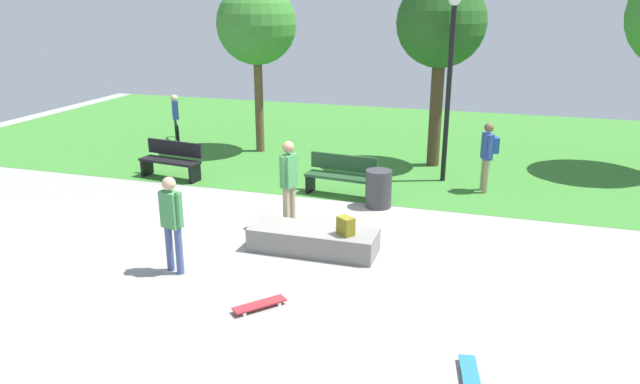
{
  "coord_description": "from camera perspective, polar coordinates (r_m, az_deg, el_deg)",
  "views": [
    {
      "loc": [
        3.25,
        -9.84,
        4.3
      ],
      "look_at": [
        0.27,
        -0.2,
        0.97
      ],
      "focal_mm": 33.24,
      "sensor_mm": 36.0,
      "label": 1
    }
  ],
  "objects": [
    {
      "name": "tree_leaning_ash",
      "position": [
        17.01,
        -6.13,
        15.66
      ],
      "size": [
        2.21,
        2.21,
        4.7
      ],
      "color": "brown",
      "rests_on": "grass_lawn"
    },
    {
      "name": "ground_plane",
      "position": [
        11.22,
        -1.03,
        -4.29
      ],
      "size": [
        28.0,
        28.0,
        0.0
      ],
      "primitive_type": "plane",
      "color": "gray"
    },
    {
      "name": "skateboard_by_ledge",
      "position": [
        8.78,
        -5.83,
        -10.72
      ],
      "size": [
        0.68,
        0.73,
        0.08
      ],
      "color": "#A5262D",
      "rests_on": "ground_plane"
    },
    {
      "name": "park_bench_far_left",
      "position": [
        15.15,
        -14.11,
        3.08
      ],
      "size": [
        1.65,
        0.68,
        0.91
      ],
      "color": "black",
      "rests_on": "ground_plane"
    },
    {
      "name": "cyclist_on_bicycle",
      "position": [
        18.84,
        -13.68,
        6.51
      ],
      "size": [
        1.04,
        1.56,
        1.52
      ],
      "color": "black",
      "rests_on": "ground_plane"
    },
    {
      "name": "backpack_on_ledge",
      "position": [
        10.16,
        2.49,
        -3.29
      ],
      "size": [
        0.34,
        0.33,
        0.32
      ],
      "primitive_type": "cube",
      "rotation": [
        0.0,
        0.0,
        5.67
      ],
      "color": "olive",
      "rests_on": "concrete_ledge"
    },
    {
      "name": "trash_bin",
      "position": [
        12.72,
        5.65,
        0.32
      ],
      "size": [
        0.56,
        0.56,
        0.81
      ],
      "primitive_type": "cylinder",
      "color": "#333338",
      "rests_on": "ground_plane"
    },
    {
      "name": "skateboard_spare",
      "position": [
        7.52,
        14.26,
        -16.72
      ],
      "size": [
        0.33,
        0.82,
        0.08
      ],
      "color": "teal",
      "rests_on": "ground_plane"
    },
    {
      "name": "pedestrian_with_backpack",
      "position": [
        14.05,
        15.86,
        3.81
      ],
      "size": [
        0.41,
        0.41,
        1.62
      ],
      "color": "tan",
      "rests_on": "ground_plane"
    },
    {
      "name": "grass_lawn",
      "position": [
        18.71,
        6.71,
        4.85
      ],
      "size": [
        26.6,
        11.85,
        0.01
      ],
      "primitive_type": "cube",
      "color": "#387A2D",
      "rests_on": "ground_plane"
    },
    {
      "name": "park_bench_near_path",
      "position": [
        13.41,
        2.06,
        1.68
      ],
      "size": [
        1.64,
        0.64,
        0.91
      ],
      "color": "#1E4223",
      "rests_on": "ground_plane"
    },
    {
      "name": "lamp_post",
      "position": [
        14.37,
        12.39,
        11.25
      ],
      "size": [
        0.28,
        0.28,
        4.39
      ],
      "color": "black",
      "rests_on": "ground_plane"
    },
    {
      "name": "tree_young_birch",
      "position": [
        15.68,
        11.58,
        15.49
      ],
      "size": [
        2.26,
        2.26,
        4.83
      ],
      "color": "#4C3823",
      "rests_on": "grass_lawn"
    },
    {
      "name": "skater_performing_trick",
      "position": [
        9.76,
        -14.09,
        -2.43
      ],
      "size": [
        0.42,
        0.28,
        1.63
      ],
      "color": "#3F5184",
      "rests_on": "ground_plane"
    },
    {
      "name": "concrete_ledge",
      "position": [
        10.54,
        -0.65,
        -4.61
      ],
      "size": [
        2.26,
        0.8,
        0.42
      ],
      "primitive_type": "cube",
      "color": "gray",
      "rests_on": "ground_plane"
    },
    {
      "name": "skater_watching",
      "position": [
        11.31,
        -3.02,
        1.37
      ],
      "size": [
        0.27,
        0.42,
        1.74
      ],
      "color": "tan",
      "rests_on": "ground_plane"
    }
  ]
}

